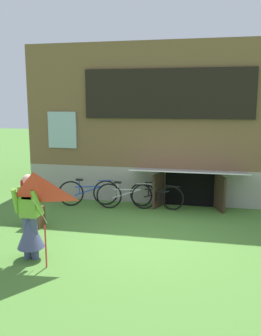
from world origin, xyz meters
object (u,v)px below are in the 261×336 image
object	(u,v)px
kite	(34,197)
bicycle_black	(156,196)
person	(30,224)
bicycle_blue	(88,193)
wooden_crate	(34,217)
bicycle_silver	(126,196)

from	to	relation	value
kite	bicycle_black	distance (m)	4.78
person	bicycle_black	size ratio (longest dim) A/B	1.04
bicycle_blue	wooden_crate	bearing A→B (deg)	-126.19
person	bicycle_black	distance (m)	4.35
bicycle_silver	kite	bearing A→B (deg)	-107.73
person	bicycle_blue	xyz separation A→B (m)	(-0.10, 3.77, -0.32)
kite	bicycle_black	world-z (taller)	kite
kite	wooden_crate	world-z (taller)	kite
bicycle_silver	bicycle_blue	world-z (taller)	bicycle_blue
bicycle_silver	wooden_crate	distance (m)	2.71
kite	wooden_crate	size ratio (longest dim) A/B	3.47
person	bicycle_silver	xyz separation A→B (m)	(1.06, 3.68, -0.32)
person	bicycle_blue	bearing A→B (deg)	91.77
wooden_crate	person	bearing A→B (deg)	-65.31
bicycle_silver	bicycle_blue	size ratio (longest dim) A/B	1.02
kite	bicycle_blue	distance (m)	4.43
person	bicycle_silver	distance (m)	3.85
kite	bicycle_silver	xyz separation A→B (m)	(0.68, 4.20, -1.02)
wooden_crate	bicycle_black	bearing A→B (deg)	39.32
person	bicycle_silver	bearing A→B (deg)	74.19
person	bicycle_blue	world-z (taller)	person
bicycle_silver	bicycle_blue	bearing A→B (deg)	167.35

